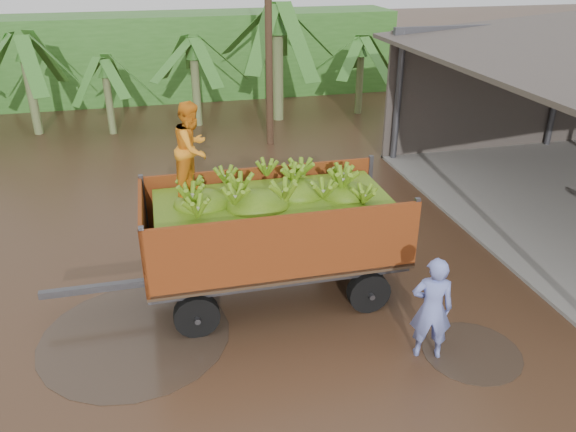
% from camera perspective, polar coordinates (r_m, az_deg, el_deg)
% --- Properties ---
extents(ground, '(100.00, 100.00, 0.00)m').
position_cam_1_polar(ground, '(12.16, -1.91, -5.30)').
color(ground, black).
rests_on(ground, ground).
extents(hedge_north, '(22.00, 3.00, 3.60)m').
position_cam_1_polar(hedge_north, '(26.58, -13.81, 15.44)').
color(hedge_north, '#2D661E').
rests_on(hedge_north, ground).
extents(banana_trailer, '(6.75, 2.37, 3.92)m').
position_cam_1_polar(banana_trailer, '(10.63, -1.70, -1.07)').
color(banana_trailer, '#AC4818').
rests_on(banana_trailer, ground).
extents(man_blue, '(0.79, 0.65, 1.88)m').
position_cam_1_polar(man_blue, '(9.56, 14.39, -9.08)').
color(man_blue, '#6F7DCB').
rests_on(man_blue, ground).
extents(utility_pole, '(1.20, 0.24, 8.48)m').
position_cam_1_polar(utility_pole, '(18.92, -2.01, 19.80)').
color(utility_pole, '#47301E').
rests_on(utility_pole, ground).
extents(banana_plants, '(21.43, 20.47, 4.44)m').
position_cam_1_polar(banana_plants, '(18.34, -24.40, 9.50)').
color(banana_plants, '#2D661E').
rests_on(banana_plants, ground).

